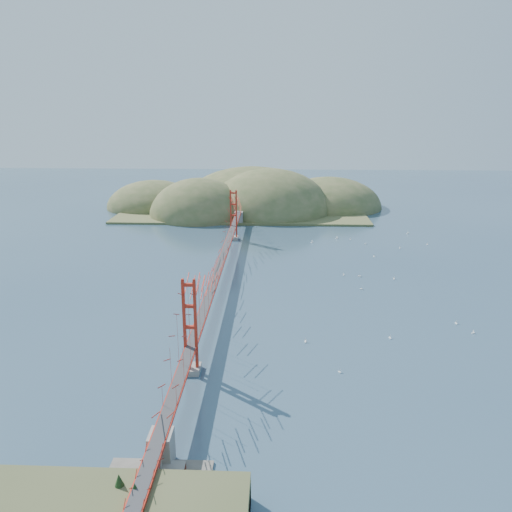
{
  "coord_description": "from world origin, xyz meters",
  "views": [
    {
      "loc": [
        9.71,
        -82.18,
        30.5
      ],
      "look_at": [
        6.39,
        0.0,
        5.26
      ],
      "focal_mm": 35.0,
      "sensor_mm": 36.0,
      "label": 1
    }
  ],
  "objects_px": {
    "fort": "(162,474)",
    "sailboat_0": "(390,337)",
    "bridge": "(219,246)",
    "sailboat_1": "(374,256)",
    "sailboat_2": "(361,289)"
  },
  "relations": [
    {
      "from": "bridge",
      "to": "fort",
      "type": "bearing_deg",
      "value": -89.52
    },
    {
      "from": "fort",
      "to": "sailboat_2",
      "type": "relative_size",
      "value": 5.64
    },
    {
      "from": "fort",
      "to": "sailboat_0",
      "type": "relative_size",
      "value": 5.99
    },
    {
      "from": "sailboat_0",
      "to": "bridge",
      "type": "bearing_deg",
      "value": 141.3
    },
    {
      "from": "bridge",
      "to": "sailboat_2",
      "type": "bearing_deg",
      "value": -4.13
    },
    {
      "from": "fort",
      "to": "sailboat_2",
      "type": "height_order",
      "value": "fort"
    },
    {
      "from": "bridge",
      "to": "sailboat_1",
      "type": "xyz_separation_m",
      "value": [
        30.28,
        17.5,
        -6.86
      ]
    },
    {
      "from": "bridge",
      "to": "sailboat_0",
      "type": "bearing_deg",
      "value": -38.7
    },
    {
      "from": "sailboat_0",
      "to": "sailboat_1",
      "type": "relative_size",
      "value": 0.96
    },
    {
      "from": "fort",
      "to": "bridge",
      "type": "bearing_deg",
      "value": 90.48
    },
    {
      "from": "bridge",
      "to": "fort",
      "type": "distance_m",
      "value": 48.4
    },
    {
      "from": "bridge",
      "to": "sailboat_1",
      "type": "relative_size",
      "value": 146.78
    },
    {
      "from": "sailboat_2",
      "to": "sailboat_1",
      "type": "relative_size",
      "value": 1.02
    },
    {
      "from": "sailboat_2",
      "to": "sailboat_1",
      "type": "bearing_deg",
      "value": 73.44
    },
    {
      "from": "fort",
      "to": "sailboat_0",
      "type": "xyz_separation_m",
      "value": [
        25.02,
        27.62,
        -0.52
      ]
    }
  ]
}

